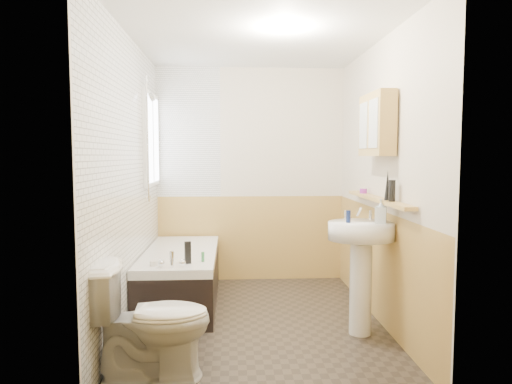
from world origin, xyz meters
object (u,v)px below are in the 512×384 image
(medicine_cabinet, at_px, (376,125))
(toilet, at_px, (151,321))
(bathtub, at_px, (181,276))
(sink, at_px, (361,254))
(pine_shelf, at_px, (377,199))

(medicine_cabinet, bearing_deg, toilet, -153.77)
(bathtub, relative_size, toilet, 2.02)
(toilet, xyz_separation_m, sink, (1.60, 0.67, 0.28))
(pine_shelf, height_order, medicine_cabinet, medicine_cabinet)
(toilet, relative_size, sink, 0.75)
(medicine_cabinet, bearing_deg, bathtub, 158.78)
(bathtub, distance_m, sink, 1.84)
(sink, xyz_separation_m, pine_shelf, (0.20, 0.24, 0.43))
(bathtub, height_order, toilet, toilet)
(bathtub, height_order, medicine_cabinet, medicine_cabinet)
(bathtub, height_order, sink, sink)
(sink, bearing_deg, bathtub, 148.06)
(sink, relative_size, medicine_cabinet, 1.79)
(sink, bearing_deg, toilet, -159.97)
(bathtub, relative_size, medicine_cabinet, 2.71)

